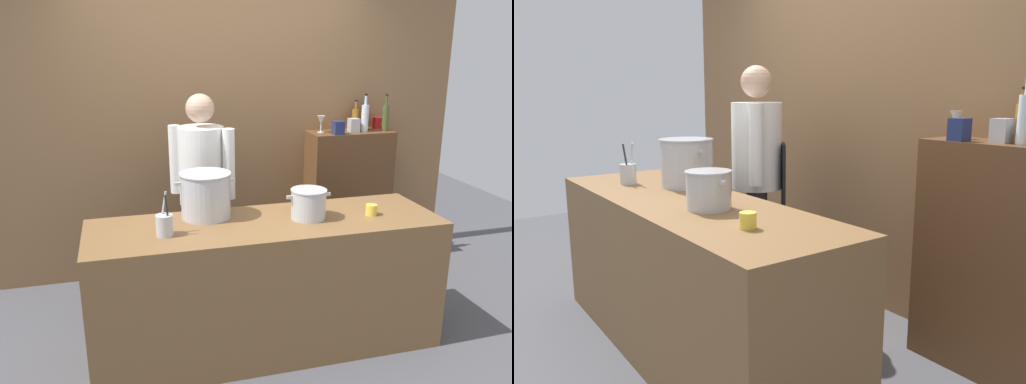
% 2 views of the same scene
% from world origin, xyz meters
% --- Properties ---
extents(ground_plane, '(8.00, 8.00, 0.00)m').
position_xyz_m(ground_plane, '(0.00, 0.00, 0.00)').
color(ground_plane, '#4C4C51').
extents(brick_back_panel, '(4.40, 0.10, 3.00)m').
position_xyz_m(brick_back_panel, '(0.00, 1.40, 1.50)').
color(brick_back_panel, olive).
rests_on(brick_back_panel, ground_plane).
extents(prep_counter, '(2.29, 0.70, 0.90)m').
position_xyz_m(prep_counter, '(0.00, 0.00, 0.45)').
color(prep_counter, brown).
rests_on(prep_counter, ground_plane).
extents(bar_cabinet, '(0.76, 0.32, 1.24)m').
position_xyz_m(bar_cabinet, '(1.13, 1.19, 0.62)').
color(bar_cabinet, brown).
rests_on(bar_cabinet, ground_plane).
extents(chef, '(0.46, 0.41, 1.66)m').
position_xyz_m(chef, '(-0.30, 0.70, 0.96)').
color(chef, black).
rests_on(chef, ground_plane).
extents(stockpot_large, '(0.40, 0.34, 0.30)m').
position_xyz_m(stockpot_large, '(-0.36, 0.20, 1.05)').
color(stockpot_large, '#B7BABF').
rests_on(stockpot_large, prep_counter).
extents(stockpot_small, '(0.30, 0.24, 0.20)m').
position_xyz_m(stockpot_small, '(0.28, -0.01, 1.00)').
color(stockpot_small, '#B7BABF').
rests_on(stockpot_small, prep_counter).
extents(utensil_crock, '(0.10, 0.10, 0.27)m').
position_xyz_m(utensil_crock, '(-0.66, -0.08, 0.97)').
color(utensil_crock, '#B7BABF').
rests_on(utensil_crock, prep_counter).
extents(butter_jar, '(0.08, 0.08, 0.07)m').
position_xyz_m(butter_jar, '(0.71, -0.06, 0.94)').
color(butter_jar, yellow).
rests_on(butter_jar, prep_counter).
extents(wine_bottle_cobalt, '(0.07, 0.07, 0.32)m').
position_xyz_m(wine_bottle_cobalt, '(1.30, 1.26, 1.36)').
color(wine_bottle_cobalt, navy).
rests_on(wine_bottle_cobalt, bar_cabinet).
extents(wine_bottle_amber, '(0.07, 0.07, 0.27)m').
position_xyz_m(wine_bottle_amber, '(1.20, 1.24, 1.34)').
color(wine_bottle_amber, '#8C5919').
rests_on(wine_bottle_amber, bar_cabinet).
extents(wine_bottle_olive, '(0.06, 0.06, 0.33)m').
position_xyz_m(wine_bottle_olive, '(1.45, 1.15, 1.36)').
color(wine_bottle_olive, '#475123').
rests_on(wine_bottle_olive, bar_cabinet).
extents(wine_bottle_clear, '(0.07, 0.07, 0.33)m').
position_xyz_m(wine_bottle_clear, '(1.25, 1.16, 1.36)').
color(wine_bottle_clear, silver).
rests_on(wine_bottle_clear, bar_cabinet).
extents(wine_glass_short, '(0.07, 0.07, 0.15)m').
position_xyz_m(wine_glass_short, '(0.85, 1.21, 1.34)').
color(wine_glass_short, silver).
rests_on(wine_glass_short, bar_cabinet).
extents(spice_tin_navy, '(0.09, 0.09, 0.12)m').
position_xyz_m(spice_tin_navy, '(0.96, 1.08, 1.30)').
color(spice_tin_navy, navy).
rests_on(spice_tin_navy, bar_cabinet).
extents(spice_tin_red, '(0.08, 0.08, 0.11)m').
position_xyz_m(spice_tin_red, '(1.44, 1.27, 1.29)').
color(spice_tin_red, red).
rests_on(spice_tin_red, bar_cabinet).
extents(spice_tin_silver, '(0.09, 0.09, 0.12)m').
position_xyz_m(spice_tin_silver, '(1.15, 1.16, 1.30)').
color(spice_tin_silver, '#B2B2B7').
rests_on(spice_tin_silver, bar_cabinet).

